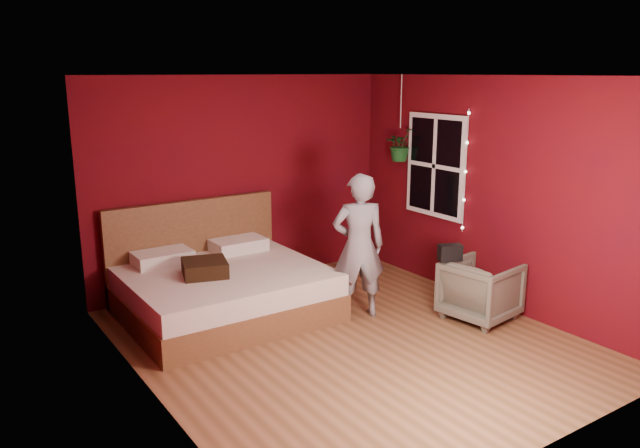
{
  "coord_description": "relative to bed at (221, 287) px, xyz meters",
  "views": [
    {
      "loc": [
        -3.49,
        -4.65,
        2.64
      ],
      "look_at": [
        -0.09,
        0.4,
        1.14
      ],
      "focal_mm": 35.0,
      "sensor_mm": 36.0,
      "label": 1
    }
  ],
  "objects": [
    {
      "name": "floor",
      "position": [
        0.74,
        -1.4,
        -0.3
      ],
      "size": [
        4.5,
        4.5,
        0.0
      ],
      "primitive_type": "plane",
      "color": "brown",
      "rests_on": "ground"
    },
    {
      "name": "room_walls",
      "position": [
        0.74,
        -1.4,
        1.38
      ],
      "size": [
        4.04,
        4.54,
        2.62
      ],
      "color": "#57090B",
      "rests_on": "ground"
    },
    {
      "name": "window",
      "position": [
        2.71,
        -0.5,
        1.2
      ],
      "size": [
        0.05,
        0.97,
        1.27
      ],
      "color": "white",
      "rests_on": "room_walls"
    },
    {
      "name": "fairy_lights",
      "position": [
        2.68,
        -1.03,
        1.2
      ],
      "size": [
        0.04,
        0.04,
        1.45
      ],
      "color": "silver",
      "rests_on": "room_walls"
    },
    {
      "name": "bed",
      "position": [
        0.0,
        0.0,
        0.0
      ],
      "size": [
        2.11,
        1.79,
        1.16
      ],
      "color": "brown",
      "rests_on": "ground"
    },
    {
      "name": "person",
      "position": [
        1.22,
        -0.9,
        0.5
      ],
      "size": [
        0.69,
        0.59,
        1.6
      ],
      "primitive_type": "imported",
      "rotation": [
        0.0,
        0.0,
        2.71
      ],
      "color": "slate",
      "rests_on": "ground"
    },
    {
      "name": "armchair",
      "position": [
        2.27,
        -1.72,
        0.02
      ],
      "size": [
        0.81,
        0.8,
        0.65
      ],
      "primitive_type": "imported",
      "rotation": [
        0.0,
        0.0,
        1.72
      ],
      "color": "#64604F",
      "rests_on": "ground"
    },
    {
      "name": "handbag",
      "position": [
        2.01,
        -1.49,
        0.44
      ],
      "size": [
        0.28,
        0.21,
        0.18
      ],
      "primitive_type": "cube",
      "rotation": [
        0.0,
        0.0,
        -0.4
      ],
      "color": "black",
      "rests_on": "armchair"
    },
    {
      "name": "throw_pillow",
      "position": [
        -0.24,
        -0.13,
        0.31
      ],
      "size": [
        0.57,
        0.57,
        0.16
      ],
      "primitive_type": "cube",
      "rotation": [
        0.0,
        0.0,
        -0.29
      ],
      "color": "black",
      "rests_on": "bed"
    },
    {
      "name": "hanging_plant",
      "position": [
        2.62,
        0.07,
        1.41
      ],
      "size": [
        0.46,
        0.43,
        1.1
      ],
      "color": "silver",
      "rests_on": "room_walls"
    }
  ]
}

